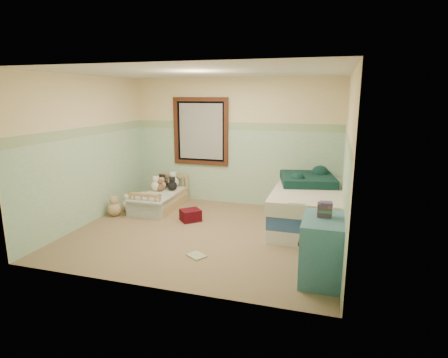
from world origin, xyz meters
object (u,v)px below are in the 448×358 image
(toddler_bed_frame, at_px, (161,203))
(red_pillow, at_px, (191,215))
(floor_book, at_px, (196,256))
(plush_floor_cream, at_px, (128,205))
(dresser, at_px, (322,249))
(plush_floor_tan, at_px, (115,209))
(twin_bed_frame, at_px, (307,218))

(toddler_bed_frame, bearing_deg, red_pillow, -33.26)
(floor_book, bearing_deg, plush_floor_cream, 174.68)
(plush_floor_cream, relative_size, dresser, 0.30)
(toddler_bed_frame, relative_size, floor_book, 5.39)
(dresser, xyz_separation_m, red_pillow, (-2.29, 1.51, -0.28))
(floor_book, bearing_deg, toddler_bed_frame, 160.14)
(plush_floor_tan, distance_m, dresser, 3.98)
(twin_bed_frame, relative_size, floor_book, 8.67)
(twin_bed_frame, distance_m, red_pillow, 2.03)
(twin_bed_frame, bearing_deg, plush_floor_cream, -176.08)
(red_pillow, bearing_deg, plush_floor_tan, -174.16)
(plush_floor_cream, height_order, twin_bed_frame, plush_floor_cream)
(plush_floor_tan, relative_size, dresser, 0.33)
(plush_floor_tan, bearing_deg, dresser, -20.03)
(floor_book, bearing_deg, plush_floor_tan, -177.94)
(plush_floor_tan, height_order, dresser, dresser)
(twin_bed_frame, bearing_deg, toddler_bed_frame, 176.74)
(twin_bed_frame, bearing_deg, dresser, -81.02)
(twin_bed_frame, xyz_separation_m, floor_book, (-1.36, -1.76, -0.10))
(toddler_bed_frame, height_order, plush_floor_tan, plush_floor_tan)
(twin_bed_frame, bearing_deg, floor_book, -127.72)
(red_pillow, relative_size, floor_book, 1.34)
(plush_floor_cream, bearing_deg, toddler_bed_frame, 38.48)
(toddler_bed_frame, distance_m, floor_book, 2.43)
(plush_floor_cream, height_order, floor_book, plush_floor_cream)
(plush_floor_cream, distance_m, twin_bed_frame, 3.34)
(red_pillow, bearing_deg, floor_book, -65.15)
(plush_floor_tan, xyz_separation_m, twin_bed_frame, (3.43, 0.55, -0.02))
(toddler_bed_frame, height_order, plush_floor_cream, plush_floor_cream)
(plush_floor_tan, height_order, red_pillow, plush_floor_tan)
(toddler_bed_frame, bearing_deg, plush_floor_cream, -141.52)
(plush_floor_cream, height_order, dresser, dresser)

